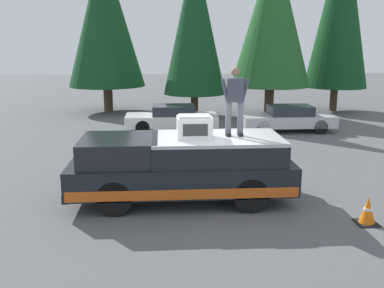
# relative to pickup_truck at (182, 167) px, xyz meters

# --- Properties ---
(ground_plane) EXTENTS (90.00, 90.00, 0.00)m
(ground_plane) POSITION_rel_pickup_truck_xyz_m (-0.14, -0.70, -0.87)
(ground_plane) COLOR #565659
(pickup_truck) EXTENTS (2.01, 5.54, 1.65)m
(pickup_truck) POSITION_rel_pickup_truck_xyz_m (0.00, 0.00, 0.00)
(pickup_truck) COLOR black
(pickup_truck) RESTS_ON ground
(compressor_unit) EXTENTS (0.65, 0.84, 0.56)m
(compressor_unit) POSITION_rel_pickup_truck_xyz_m (-0.13, -0.31, 1.05)
(compressor_unit) COLOR silver
(compressor_unit) RESTS_ON pickup_truck
(person_on_truck_bed) EXTENTS (0.29, 0.72, 1.69)m
(person_on_truck_bed) POSITION_rel_pickup_truck_xyz_m (0.08, -1.31, 1.68)
(person_on_truck_bed) COLOR #4C515B
(person_on_truck_bed) RESTS_ON pickup_truck
(parked_car_silver) EXTENTS (1.64, 4.10, 1.16)m
(parked_car_silver) POSITION_rel_pickup_truck_xyz_m (8.51, -5.18, -0.29)
(parked_car_silver) COLOR silver
(parked_car_silver) RESTS_ON ground
(parked_car_white) EXTENTS (1.64, 4.10, 1.16)m
(parked_car_white) POSITION_rel_pickup_truck_xyz_m (8.93, 0.03, -0.29)
(parked_car_white) COLOR white
(parked_car_white) RESTS_ON ground
(traffic_cone) EXTENTS (0.47, 0.47, 0.62)m
(traffic_cone) POSITION_rel_pickup_truck_xyz_m (-1.74, -4.02, -0.58)
(traffic_cone) COLOR black
(traffic_cone) RESTS_ON ground
(conifer_far_left) EXTENTS (3.48, 3.48, 10.54)m
(conifer_far_left) POSITION_rel_pickup_truck_xyz_m (14.06, -9.46, 5.08)
(conifer_far_left) COLOR #4C3826
(conifer_far_left) RESTS_ON ground
(conifer_left) EXTENTS (4.21, 4.21, 9.04)m
(conifer_left) POSITION_rel_pickup_truck_xyz_m (12.87, -5.37, 4.43)
(conifer_left) COLOR #4C3826
(conifer_left) RESTS_ON ground
(conifer_center_left) EXTENTS (3.27, 3.27, 8.63)m
(conifer_center_left) POSITION_rel_pickup_truck_xyz_m (12.75, -1.28, 4.05)
(conifer_center_left) COLOR #4C3826
(conifer_center_left) RESTS_ON ground
(conifer_center_right) EXTENTS (4.29, 4.29, 9.09)m
(conifer_center_right) POSITION_rel_pickup_truck_xyz_m (14.82, 3.56, 4.40)
(conifer_center_right) COLOR #4C3826
(conifer_center_right) RESTS_ON ground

